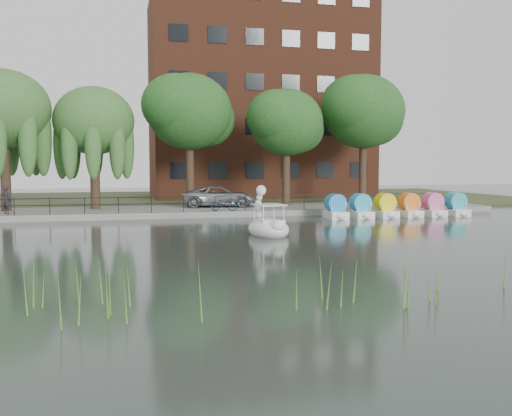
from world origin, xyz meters
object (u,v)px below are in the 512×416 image
object	(u,v)px
minivan	(220,195)
bicycle	(224,203)
pedestrian	(7,198)
swan_boat	(268,225)

from	to	relation	value
minivan	bicycle	bearing A→B (deg)	-178.90
bicycle	pedestrian	bearing A→B (deg)	95.46
bicycle	swan_boat	distance (m)	9.74
bicycle	pedestrian	xyz separation A→B (m)	(-13.16, 0.69, 0.49)
minivan	swan_boat	distance (m)	13.20
minivan	pedestrian	distance (m)	13.76
bicycle	pedestrian	distance (m)	13.18
minivan	pedestrian	xyz separation A→B (m)	(-13.48, -2.77, 0.15)
minivan	bicycle	xyz separation A→B (m)	(-0.32, -3.46, -0.34)
minivan	swan_boat	xyz separation A→B (m)	(0.07, -13.18, -0.72)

